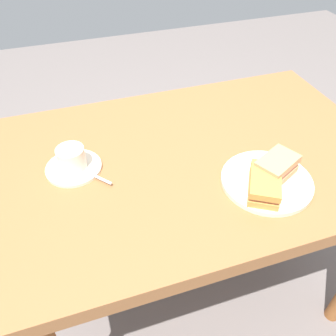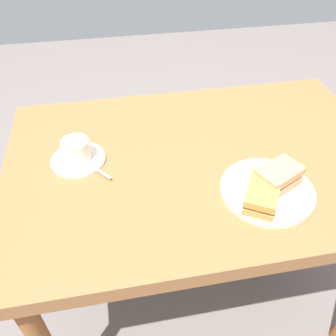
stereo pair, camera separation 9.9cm
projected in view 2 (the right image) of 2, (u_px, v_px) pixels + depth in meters
ground_plane at (191, 286)px, 1.59m from camera, size 6.00×6.00×0.00m
dining_table at (200, 177)px, 1.14m from camera, size 1.19×0.79×0.77m
sandwich_plate at (267, 190)px, 0.96m from camera, size 0.26×0.26×0.01m
sandwich_front at (278, 177)px, 0.94m from camera, size 0.14×0.12×0.06m
sandwich_back at (262, 193)px, 0.91m from camera, size 0.14×0.16×0.05m
coffee_saucer at (78, 160)px, 1.06m from camera, size 0.16×0.16×0.01m
coffee_cup at (76, 149)px, 1.03m from camera, size 0.08×0.11×0.06m
spoon at (95, 168)px, 1.02m from camera, size 0.07×0.08×0.01m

